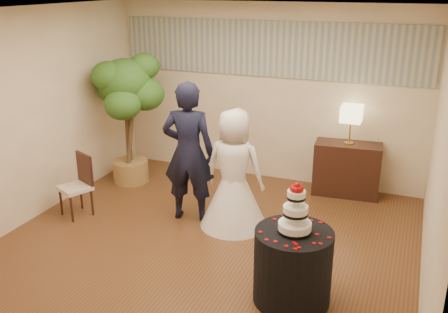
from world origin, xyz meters
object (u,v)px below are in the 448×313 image
at_px(wedding_cake, 296,208).
at_px(side_chair, 75,186).
at_px(bride, 234,169).
at_px(console, 347,169).
at_px(table_lamp, 351,125).
at_px(ficus_tree, 127,119).
at_px(groom, 188,152).
at_px(cake_table, 293,266).

distance_m(wedding_cake, side_chair, 3.42).
bearing_deg(bride, console, -128.06).
height_order(console, table_lamp, table_lamp).
distance_m(wedding_cake, ficus_tree, 3.87).
height_order(bride, side_chair, bride).
height_order(groom, ficus_tree, ficus_tree).
xyz_separation_m(groom, table_lamp, (1.86, 1.61, 0.15)).
distance_m(groom, bride, 0.66).
bearing_deg(wedding_cake, cake_table, 90.00).
distance_m(bride, side_chair, 2.23).
xyz_separation_m(groom, ficus_tree, (-1.45, 0.82, 0.10)).
xyz_separation_m(groom, cake_table, (1.77, -1.31, -0.56)).
xyz_separation_m(bride, wedding_cake, (1.14, -1.34, 0.24)).
bearing_deg(cake_table, console, 88.30).
bearing_deg(table_lamp, console, 0.00).
distance_m(groom, wedding_cake, 2.21).
relative_size(bride, side_chair, 1.84).
bearing_deg(wedding_cake, console, 88.30).
bearing_deg(side_chair, wedding_cake, 10.85).
bearing_deg(table_lamp, ficus_tree, -166.69).
distance_m(wedding_cake, table_lamp, 2.92).
xyz_separation_m(wedding_cake, table_lamp, (0.09, 2.92, 0.06)).
height_order(groom, bride, groom).
xyz_separation_m(cake_table, table_lamp, (0.09, 2.92, 0.71)).
bearing_deg(ficus_tree, wedding_cake, -33.55).
bearing_deg(console, ficus_tree, -171.67).
relative_size(table_lamp, ficus_tree, 0.28).
xyz_separation_m(groom, side_chair, (-1.49, -0.52, -0.52)).
height_order(cake_table, table_lamp, table_lamp).
distance_m(cake_table, side_chair, 3.36).
bearing_deg(bride, table_lamp, -128.06).
bearing_deg(wedding_cake, bride, 130.40).
xyz_separation_m(bride, cake_table, (1.14, -1.34, -0.41)).
bearing_deg(groom, wedding_cake, 131.51).
distance_m(cake_table, console, 2.92).
relative_size(bride, ficus_tree, 0.76).
xyz_separation_m(wedding_cake, ficus_tree, (-3.22, 2.14, 0.01)).
height_order(console, ficus_tree, ficus_tree).
relative_size(bride, cake_table, 2.04).
height_order(bride, wedding_cake, bride).
bearing_deg(table_lamp, cake_table, -91.70).
bearing_deg(ficus_tree, side_chair, -91.84).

